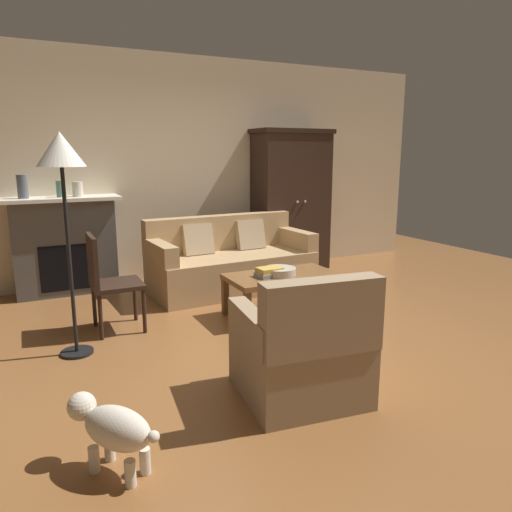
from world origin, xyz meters
name	(u,v)px	position (x,y,z in m)	size (l,w,h in m)	color
ground_plane	(280,336)	(0.00, 0.00, 0.00)	(9.60, 9.60, 0.00)	brown
back_wall	(185,169)	(0.00, 2.55, 1.40)	(7.20, 0.10, 2.80)	beige
fireplace	(65,245)	(-1.55, 2.30, 0.57)	(1.26, 0.48, 1.12)	#4C4947
armoire	(291,200)	(1.40, 2.22, 0.96)	(1.06, 0.57, 1.92)	black
couch	(230,263)	(0.21, 1.61, 0.32)	(1.96, 0.95, 0.86)	tan
coffee_table	(282,279)	(0.31, 0.51, 0.37)	(1.10, 0.60, 0.42)	brown
fruit_bowl	(280,271)	(0.27, 0.50, 0.46)	(0.32, 0.32, 0.07)	beige
book_stack	(269,272)	(0.15, 0.49, 0.46)	(0.27, 0.20, 0.09)	gray
mantel_vase_slate	(23,187)	(-1.93, 2.28, 1.25)	(0.11, 0.11, 0.26)	#565B66
mantel_vase_jade	(60,189)	(-1.55, 2.28, 1.21)	(0.09, 0.09, 0.18)	slate
mantel_vase_cream	(78,189)	(-1.37, 2.28, 1.20)	(0.12, 0.12, 0.17)	beige
armchair_near_left	(302,353)	(-0.41, -1.02, 0.32)	(0.86, 0.86, 0.88)	#997F60
side_chair_wooden	(107,277)	(-1.34, 0.81, 0.51)	(0.44, 0.44, 0.90)	black
floor_lamp	(61,163)	(-1.67, 0.40, 1.53)	(0.36, 0.36, 1.76)	black
dog	(112,428)	(-1.67, -1.25, 0.25)	(0.42, 0.49, 0.39)	beige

